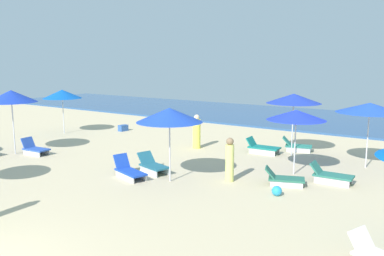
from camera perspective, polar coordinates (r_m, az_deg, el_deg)
ocean at (r=28.77m, az=18.43°, el=1.11°), size 60.00×10.69×0.12m
umbrella_1 at (r=16.45m, az=23.98°, el=2.64°), size 2.47×2.47×2.51m
umbrella_2 at (r=18.99m, az=-24.34°, el=4.14°), size 2.15×2.15×2.81m
lounge_chair_2_1 at (r=18.84m, az=-21.47°, el=-2.76°), size 1.27×0.68×0.72m
umbrella_3 at (r=23.46m, az=-17.99°, el=4.62°), size 2.12×2.12×2.46m
umbrella_5 at (r=14.66m, az=14.61°, el=1.80°), size 2.09×2.09×2.35m
lounge_chair_5_0 at (r=13.66m, az=12.89°, el=-7.02°), size 1.40×0.99×0.60m
lounge_chair_5_1 at (r=14.34m, az=19.10°, el=-6.38°), size 1.40×0.69×0.66m
umbrella_7 at (r=13.32m, az=-3.23°, el=1.85°), size 2.23×2.23×2.53m
lounge_chair_7_0 at (r=14.77m, az=-5.61°, el=-5.35°), size 1.42×0.93×0.70m
lounge_chair_7_1 at (r=14.29m, az=-8.96°, el=-6.05°), size 1.57×0.97×0.75m
umbrella_9 at (r=17.58m, az=14.27°, el=4.09°), size 2.31×2.31×2.68m
lounge_chair_9_0 at (r=18.79m, az=14.62°, el=-2.46°), size 1.41×0.93×0.64m
lounge_chair_9_1 at (r=18.02m, az=9.95°, el=-2.74°), size 1.47×0.74×0.68m
beachgoer_1 at (r=13.66m, az=5.38°, el=-4.59°), size 0.41×0.41×1.52m
beachgoer_2 at (r=18.68m, az=0.67°, el=-0.66°), size 0.50×0.50×1.60m
cooler_box_0 at (r=23.69m, az=-9.77°, el=0.00°), size 0.38×0.56×0.35m
beach_ball_1 at (r=12.61m, az=11.97°, el=-8.75°), size 0.31×0.31×0.31m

